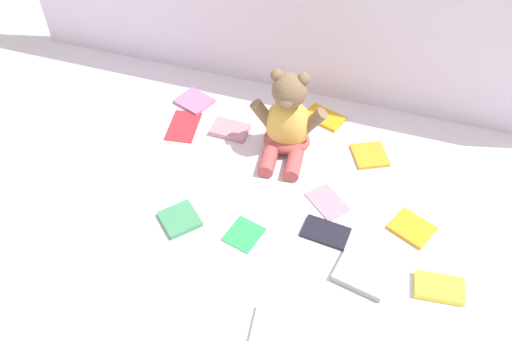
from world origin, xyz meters
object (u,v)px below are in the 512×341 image
at_px(book_case_8, 326,232).
at_px(book_case_11, 183,126).
at_px(book_case_6, 362,274).
at_px(book_case_13, 194,101).
at_px(book_case_4, 324,117).
at_px(book_case_12, 327,201).
at_px(book_case_1, 370,155).
at_px(book_case_10, 439,288).
at_px(book_case_2, 230,130).
at_px(book_case_9, 180,219).
at_px(book_case_5, 269,331).
at_px(book_case_0, 412,228).
at_px(book_case_3, 244,234).
at_px(teddy_bear, 287,123).

bearing_deg(book_case_8, book_case_11, -111.68).
height_order(book_case_6, book_case_13, book_case_6).
relative_size(book_case_4, book_case_12, 1.07).
relative_size(book_case_1, book_case_10, 0.86).
height_order(book_case_2, book_case_6, book_case_6).
xyz_separation_m(book_case_6, book_case_13, (-0.64, 0.48, -0.00)).
height_order(book_case_2, book_case_12, book_case_2).
bearing_deg(book_case_6, book_case_9, -80.97).
bearing_deg(book_case_8, book_case_2, -122.57).
height_order(book_case_1, book_case_10, book_case_10).
xyz_separation_m(book_case_6, book_case_10, (0.18, 0.02, -0.00)).
bearing_deg(book_case_5, book_case_1, -106.96).
xyz_separation_m(book_case_9, book_case_10, (0.67, 0.00, 0.00)).
bearing_deg(book_case_12, book_case_2, -77.18).
height_order(book_case_8, book_case_9, book_case_9).
height_order(book_case_8, book_case_10, book_case_10).
xyz_separation_m(book_case_1, book_case_12, (-0.08, -0.21, -0.00)).
bearing_deg(book_case_0, book_case_4, 66.82).
relative_size(book_case_1, book_case_8, 0.83).
height_order(book_case_3, book_case_12, same).
height_order(teddy_bear, book_case_3, teddy_bear).
relative_size(book_case_8, book_case_12, 1.06).
xyz_separation_m(teddy_bear, book_case_12, (0.16, -0.17, -0.10)).
distance_m(book_case_9, book_case_11, 0.37).
bearing_deg(book_case_8, book_case_9, -72.68).
xyz_separation_m(book_case_2, book_case_6, (0.48, -0.38, 0.00)).
bearing_deg(book_case_12, book_case_6, 73.55).
bearing_deg(book_case_9, book_case_6, -50.16).
bearing_deg(book_case_13, book_case_3, 57.19).
bearing_deg(book_case_13, book_case_11, 27.37).
bearing_deg(teddy_bear, book_case_8, -61.39).
bearing_deg(book_case_9, teddy_bear, 13.39).
height_order(book_case_0, book_case_2, book_case_2).
height_order(book_case_1, book_case_9, book_case_9).
distance_m(book_case_2, book_case_12, 0.39).
bearing_deg(book_case_12, book_case_4, -125.01).
height_order(teddy_bear, book_case_1, teddy_bear).
bearing_deg(book_case_13, teddy_bear, 93.54).
bearing_deg(book_case_13, book_case_2, 80.51).
relative_size(teddy_bear, book_case_4, 2.24).
bearing_deg(book_case_13, book_case_1, 104.76).
relative_size(book_case_3, book_case_12, 0.82).
distance_m(book_case_6, book_case_10, 0.18).
bearing_deg(book_case_10, book_case_8, -111.27).
distance_m(teddy_bear, book_case_1, 0.27).
relative_size(book_case_3, book_case_6, 0.73).
distance_m(book_case_1, book_case_12, 0.23).
xyz_separation_m(book_case_0, book_case_12, (-0.23, 0.02, -0.00)).
bearing_deg(book_case_11, book_case_5, -59.67).
xyz_separation_m(book_case_2, book_case_4, (0.26, 0.15, -0.00)).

